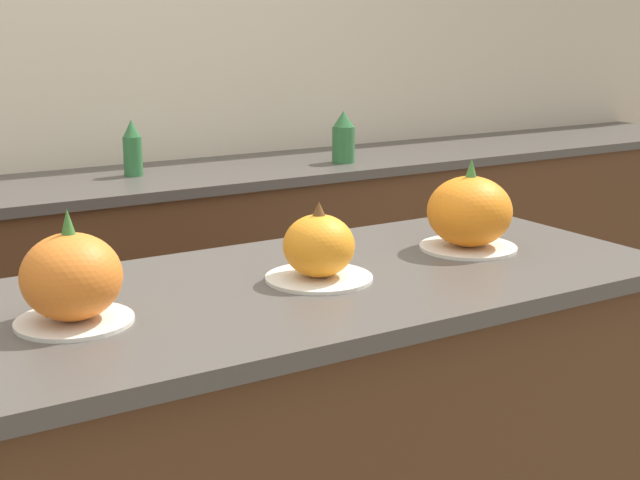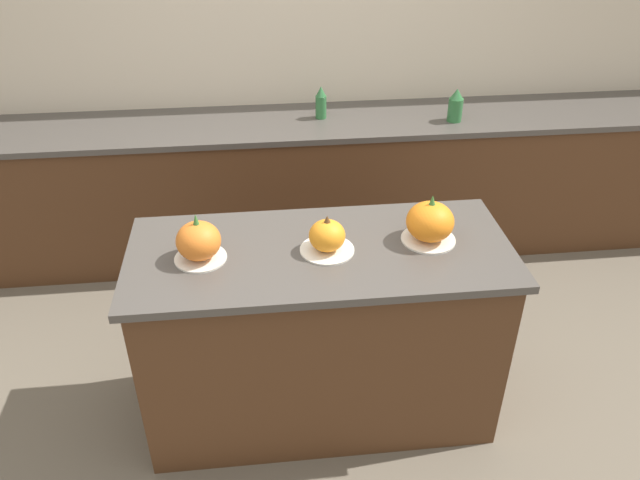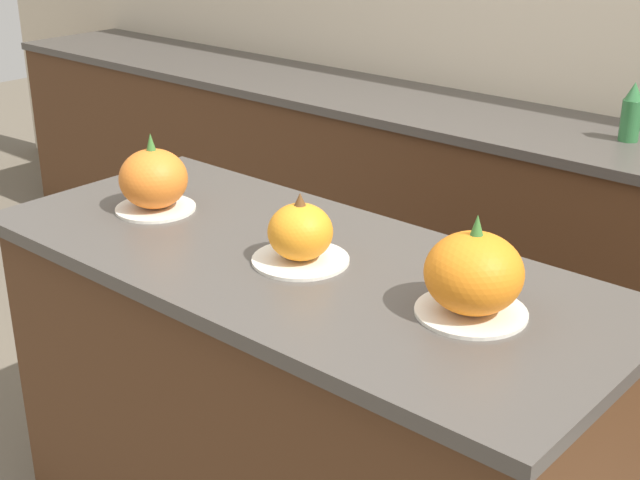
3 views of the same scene
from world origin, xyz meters
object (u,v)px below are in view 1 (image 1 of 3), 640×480
pumpkin_cake_center (319,249)px  pumpkin_cake_right (469,213)px  pumpkin_cake_left (72,279)px  bottle_tall (132,149)px  bottle_short (343,138)px

pumpkin_cake_center → pumpkin_cake_right: bearing=4.5°
pumpkin_cake_left → pumpkin_cake_center: bearing=0.3°
pumpkin_cake_center → bottle_tall: bottle_tall is taller
pumpkin_cake_left → pumpkin_cake_center: pumpkin_cake_left is taller
pumpkin_cake_left → bottle_tall: pumpkin_cake_left is taller
pumpkin_cake_left → bottle_tall: bearing=66.2°
pumpkin_cake_left → pumpkin_cake_right: bearing=2.2°
pumpkin_cake_center → bottle_short: (0.93, 1.34, 0.02)m
pumpkin_cake_right → bottle_tall: bearing=101.5°
pumpkin_cake_left → bottle_short: 1.98m
pumpkin_cake_right → pumpkin_cake_left: bearing=-177.8°
pumpkin_cake_right → bottle_short: 1.40m
pumpkin_cake_center → bottle_short: 1.63m
pumpkin_cake_center → bottle_short: bearing=55.2°
bottle_tall → bottle_short: same height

